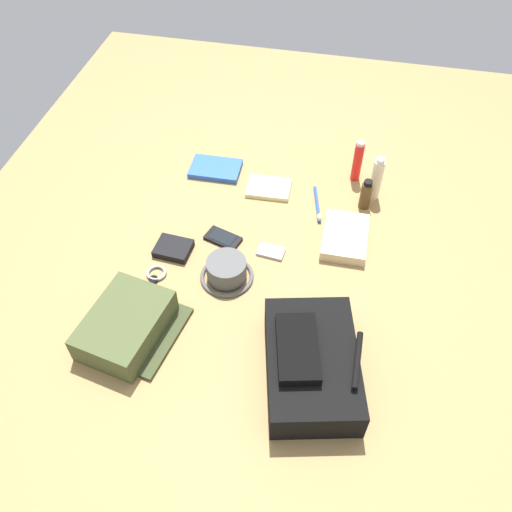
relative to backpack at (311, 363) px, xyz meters
name	(u,v)px	position (x,y,z in m)	size (l,w,h in m)	color
ground_plane	(256,267)	(-0.34, -0.22, -0.07)	(2.64, 2.02, 0.02)	olive
backpack	(311,363)	(0.00, 0.00, 0.00)	(0.40, 0.31, 0.13)	black
toiletry_pouch	(127,326)	(-0.02, -0.51, -0.01)	(0.29, 0.27, 0.09)	#47512D
bucket_hat	(227,271)	(-0.27, -0.29, -0.02)	(0.16, 0.16, 0.07)	#565656
sunscreen_spray	(358,161)	(-0.81, 0.05, 0.02)	(0.03, 0.03, 0.16)	red
lotion_bottle	(377,179)	(-0.73, 0.12, 0.03)	(0.04, 0.04, 0.17)	beige
cologne_bottle	(366,195)	(-0.67, 0.09, 0.00)	(0.04, 0.04, 0.11)	#473319
paperback_novel	(216,169)	(-0.75, -0.46, -0.05)	(0.13, 0.18, 0.02)	blue
cell_phone	(223,238)	(-0.42, -0.34, -0.05)	(0.09, 0.13, 0.01)	black
media_player	(271,252)	(-0.40, -0.18, -0.05)	(0.06, 0.09, 0.01)	#B7B7BC
wristwatch	(156,274)	(-0.24, -0.51, -0.05)	(0.07, 0.06, 0.01)	#99999E
toothbrush	(318,206)	(-0.63, -0.07, -0.05)	(0.17, 0.05, 0.02)	blue
wallet	(174,248)	(-0.35, -0.49, -0.04)	(0.09, 0.11, 0.02)	black
notepad	(269,188)	(-0.69, -0.25, -0.05)	(0.11, 0.15, 0.02)	beige
folded_towel	(345,237)	(-0.50, 0.04, -0.04)	(0.20, 0.14, 0.04)	beige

